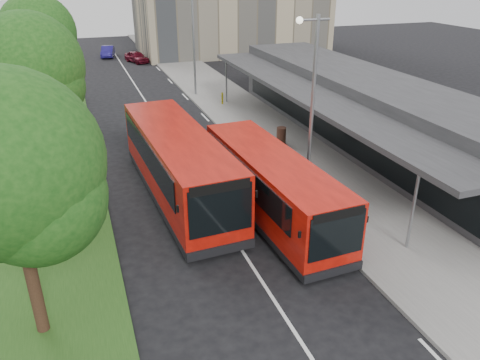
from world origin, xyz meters
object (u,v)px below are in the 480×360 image
object	(u,v)px
bus_second	(178,165)
lamp_post_near	(311,101)
tree_near	(9,175)
litter_bin	(281,136)
car_near	(137,57)
tree_far	(39,37)
bus_main	(272,187)
lamp_post_far	(192,37)
car_far	(108,52)
tree_mid	(30,74)
bollard	(222,98)

from	to	relation	value
bus_second	lamp_post_near	bearing A→B (deg)	-26.45
tree_near	bus_second	size ratio (longest dim) A/B	0.69
litter_bin	car_near	bearing A→B (deg)	98.29
tree_far	bus_main	distance (m)	22.21
lamp_post_far	car_far	size ratio (longest dim) A/B	2.12
lamp_post_far	tree_near	bearing A→B (deg)	-114.04
tree_mid	bus_main	xyz separation A→B (m)	(9.08, -7.89, -3.80)
tree_far	car_near	distance (m)	19.82
tree_near	car_near	world-z (taller)	tree_near
litter_bin	car_far	world-z (taller)	car_far
car_far	tree_far	bearing A→B (deg)	-95.15
bollard	car_far	size ratio (longest dim) A/B	0.23
lamp_post_near	car_near	bearing A→B (deg)	93.74
bus_second	car_near	bearing A→B (deg)	82.09
car_far	bus_second	bearing A→B (deg)	-79.90
tree_mid	bus_main	size ratio (longest dim) A/B	0.81
tree_far	bus_main	size ratio (longest dim) A/B	0.83
tree_near	tree_mid	distance (m)	12.00
tree_mid	lamp_post_near	world-z (taller)	lamp_post_near
tree_far	car_near	bearing A→B (deg)	62.92
tree_mid	lamp_post_far	distance (m)	17.08
lamp_post_near	tree_mid	bearing A→B (deg)	147.64
bus_second	litter_bin	world-z (taller)	bus_second
tree_mid	bollard	world-z (taller)	tree_mid
lamp_post_far	bus_main	world-z (taller)	lamp_post_far
lamp_post_near	bus_main	world-z (taller)	lamp_post_near
lamp_post_near	lamp_post_far	xyz separation A→B (m)	(0.00, 20.00, 0.00)
bus_main	car_near	xyz separation A→B (m)	(-0.32, 37.04, -0.82)
tree_far	bus_main	bearing A→B (deg)	-65.47
tree_mid	litter_bin	xyz separation A→B (m)	(13.04, -0.15, -4.58)
bus_main	bollard	world-z (taller)	bus_main
tree_near	car_near	distance (m)	42.30
bus_main	car_near	bearing A→B (deg)	87.65
lamp_post_far	bus_main	distance (m)	21.20
bus_second	litter_bin	xyz separation A→B (m)	(7.22, 4.59, -0.97)
tree_mid	lamp_post_far	bearing A→B (deg)	49.32
lamp_post_far	lamp_post_near	bearing A→B (deg)	-90.00
lamp_post_near	car_far	bearing A→B (deg)	97.07
tree_near	bus_second	world-z (taller)	tree_near
lamp_post_near	car_far	distance (m)	41.27
tree_near	tree_far	bearing A→B (deg)	90.00
tree_near	litter_bin	bearing A→B (deg)	42.27
litter_bin	bollard	distance (m)	9.54
bollard	bus_second	bearing A→B (deg)	-114.96
lamp_post_near	bus_second	xyz separation A→B (m)	(-5.31, 2.31, -3.09)
tree_far	car_near	xyz separation A→B (m)	(8.76, 17.14, -4.71)
tree_near	car_far	bearing A→B (deg)	82.43
lamp_post_near	lamp_post_far	distance (m)	20.00
bus_second	bus_main	bearing A→B (deg)	-46.95
bus_second	car_near	world-z (taller)	bus_second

